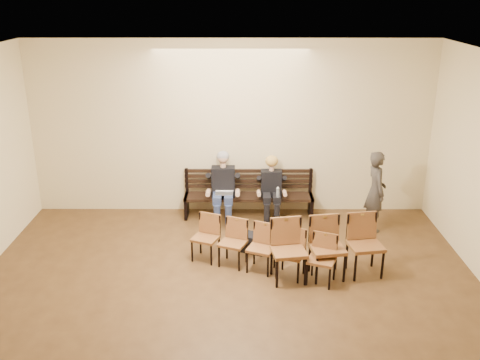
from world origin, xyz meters
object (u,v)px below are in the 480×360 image
at_px(seated_man, 223,186).
at_px(laptop, 224,194).
at_px(water_bottle, 278,198).
at_px(bag, 254,243).
at_px(bench, 249,206).
at_px(passerby, 376,185).
at_px(chair_row_back, 327,249).
at_px(seated_woman, 271,191).
at_px(chair_row_front, 261,249).

xyz_separation_m(seated_man, laptop, (0.02, -0.15, -0.12)).
height_order(water_bottle, bag, water_bottle).
distance_m(bench, laptop, 0.66).
bearing_deg(passerby, bench, 71.04).
bearing_deg(chair_row_back, passerby, 48.10).
xyz_separation_m(laptop, chair_row_back, (1.71, -2.14, -0.08)).
xyz_separation_m(bag, passerby, (2.32, 0.94, 0.74)).
xyz_separation_m(bench, seated_woman, (0.45, -0.12, 0.37)).
distance_m(bag, passerby, 2.61).
bearing_deg(bench, bag, -87.35).
distance_m(bench, passerby, 2.55).
xyz_separation_m(bench, passerby, (2.39, -0.60, 0.67)).
distance_m(seated_woman, water_bottle, 0.31).
distance_m(bench, seated_man, 0.70).
relative_size(laptop, bag, 0.81).
bearing_deg(water_bottle, seated_woman, 110.61).
xyz_separation_m(laptop, chair_row_front, (0.66, -1.95, -0.18)).
bearing_deg(water_bottle, bench, 143.76).
height_order(laptop, chair_row_front, chair_row_front).
bearing_deg(bench, water_bottle, -36.24).
relative_size(seated_man, seated_woman, 1.17).
distance_m(seated_woman, bag, 1.53).
bearing_deg(bag, laptop, 113.68).
height_order(seated_man, chair_row_front, seated_man).
bearing_deg(bag, chair_row_front, -81.45).
distance_m(seated_man, chair_row_back, 2.88).
height_order(laptop, water_bottle, laptop).
distance_m(passerby, chair_row_back, 2.19).
relative_size(seated_woman, chair_row_front, 0.49).
height_order(seated_woman, chair_row_front, seated_woman).
distance_m(bench, chair_row_front, 2.23).
relative_size(seated_man, chair_row_back, 0.77).
distance_m(chair_row_front, chair_row_back, 1.07).
bearing_deg(chair_row_back, chair_row_front, 160.31).
bearing_deg(chair_row_front, passerby, 58.38).
bearing_deg(seated_man, water_bottle, -15.10).
height_order(chair_row_front, chair_row_back, chair_row_back).
height_order(seated_man, seated_woman, seated_man).
height_order(passerby, chair_row_front, passerby).
relative_size(seated_woman, water_bottle, 5.60).
xyz_separation_m(water_bottle, chair_row_front, (-0.38, -1.81, -0.16)).
bearing_deg(chair_row_front, bench, 116.76).
bearing_deg(seated_woman, chair_row_back, -71.36).
bearing_deg(bag, water_bottle, 66.80).
bearing_deg(seated_woman, chair_row_front, -97.45).
bearing_deg(seated_man, passerby, -9.40).
xyz_separation_m(water_bottle, bag, (-0.48, -1.13, -0.40)).
xyz_separation_m(bag, chair_row_front, (0.10, -0.68, 0.24)).
height_order(seated_man, passerby, passerby).
height_order(bench, water_bottle, water_bottle).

